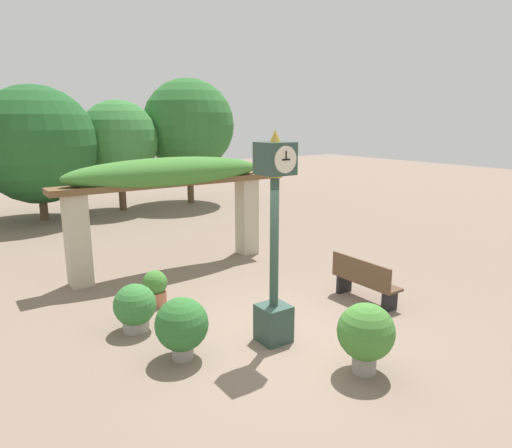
{
  "coord_description": "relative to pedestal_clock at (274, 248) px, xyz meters",
  "views": [
    {
      "loc": [
        -4.43,
        -5.55,
        3.53
      ],
      "look_at": [
        -0.27,
        0.43,
        1.87
      ],
      "focal_mm": 32.0,
      "sensor_mm": 36.0,
      "label": 1
    }
  ],
  "objects": [
    {
      "name": "pergola",
      "position": [
        0.27,
        4.46,
        0.5
      ],
      "size": [
        5.43,
        1.06,
        2.69
      ],
      "color": "#BCB299",
      "rests_on": "ground"
    },
    {
      "name": "potted_plant_near_left",
      "position": [
        -1.72,
        1.64,
        -1.15
      ],
      "size": [
        0.72,
        0.72,
        0.83
      ],
      "color": "gray",
      "rests_on": "ground"
    },
    {
      "name": "potted_plant_near_right",
      "position": [
        0.49,
        -1.51,
        -0.99
      ],
      "size": [
        0.82,
        0.82,
        1.03
      ],
      "color": "gray",
      "rests_on": "ground"
    },
    {
      "name": "park_bench",
      "position": [
        2.46,
        0.29,
        -1.15
      ],
      "size": [
        0.42,
        1.48,
        0.89
      ],
      "rotation": [
        0.0,
        0.0,
        1.57
      ],
      "color": "brown",
      "rests_on": "ground"
    },
    {
      "name": "pedestal_clock",
      "position": [
        0.0,
        0.0,
        0.0
      ],
      "size": [
        0.48,
        0.53,
        3.4
      ],
      "color": "#2D473D",
      "rests_on": "ground"
    },
    {
      "name": "ground_plane",
      "position": [
        0.27,
        0.07,
        -1.58
      ],
      "size": [
        60.0,
        60.0,
        0.0
      ],
      "primitive_type": "plane",
      "color": "#7F6B5B"
    },
    {
      "name": "potted_plant_far_left",
      "position": [
        -1.47,
        0.33,
        -1.05
      ],
      "size": [
        0.81,
        0.81,
        0.96
      ],
      "color": "gray",
      "rests_on": "ground"
    },
    {
      "name": "tree_line",
      "position": [
        0.14,
        12.36,
        1.44
      ],
      "size": [
        12.28,
        4.34,
        5.24
      ],
      "color": "brown",
      "rests_on": "ground"
    },
    {
      "name": "potted_plant_far_right",
      "position": [
        -0.99,
        2.52,
        -1.23
      ],
      "size": [
        0.48,
        0.48,
        0.69
      ],
      "color": "#B26B4C",
      "rests_on": "ground"
    }
  ]
}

